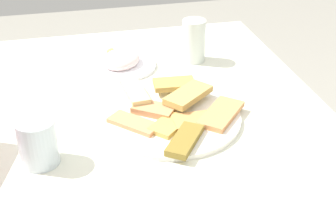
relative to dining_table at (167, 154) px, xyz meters
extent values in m
cube|color=silver|center=(0.00, 0.00, 0.07)|extent=(1.20, 0.81, 0.02)
cylinder|color=#4E4A53|center=(0.54, -0.34, -0.30)|extent=(0.04, 0.04, 0.70)
cylinder|color=#4E4A53|center=(0.54, 0.34, -0.30)|extent=(0.04, 0.04, 0.70)
cylinder|color=white|center=(0.02, -0.01, 0.08)|extent=(0.33, 0.33, 0.01)
cube|color=tan|center=(0.06, -0.07, 0.12)|extent=(0.13, 0.14, 0.02)
cube|color=tan|center=(-0.02, 0.00, 0.10)|extent=(0.10, 0.11, 0.01)
cube|color=tan|center=(0.13, -0.05, 0.11)|extent=(0.07, 0.11, 0.01)
cube|color=tan|center=(0.00, 0.07, 0.10)|extent=(0.12, 0.12, 0.01)
cube|color=beige|center=(0.12, 0.05, 0.11)|extent=(0.12, 0.06, 0.01)
cube|color=tan|center=(-0.01, -0.13, 0.10)|extent=(0.15, 0.14, 0.01)
cube|color=tan|center=(0.04, 0.02, 0.10)|extent=(0.10, 0.11, 0.02)
cube|color=tan|center=(-0.02, -0.06, 0.10)|extent=(0.06, 0.09, 0.01)
cube|color=olive|center=(-0.09, -0.02, 0.10)|extent=(0.13, 0.11, 0.01)
cylinder|color=white|center=(0.33, 0.06, 0.08)|extent=(0.19, 0.19, 0.01)
ellipsoid|color=white|center=(0.33, 0.06, 0.10)|extent=(0.15, 0.15, 0.05)
sphere|color=#F3DF4E|center=(0.37, 0.08, 0.10)|extent=(0.03, 0.03, 0.03)
cylinder|color=silver|center=(0.33, -0.15, 0.14)|extent=(0.07, 0.07, 0.12)
cylinder|color=silver|center=(-0.08, 0.28, 0.13)|extent=(0.08, 0.08, 0.10)
cube|color=white|center=(-0.32, -0.24, 0.08)|extent=(0.20, 0.20, 0.00)
cube|color=silver|center=(-0.32, -0.22, 0.08)|extent=(0.18, 0.06, 0.00)
camera|label=1|loc=(-0.89, 0.21, 0.66)|focal=51.22mm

